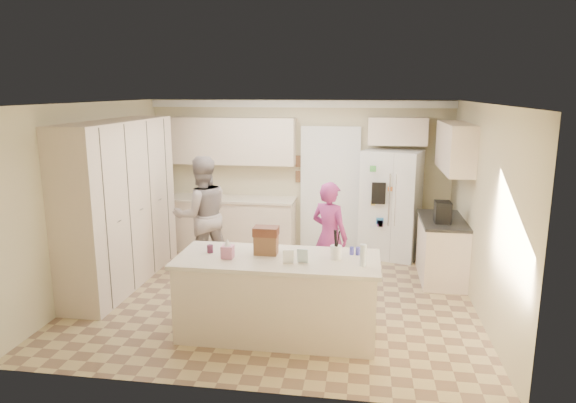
# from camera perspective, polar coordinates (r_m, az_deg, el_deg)

# --- Properties ---
(floor) EXTENTS (5.20, 4.60, 0.02)m
(floor) POSITION_cam_1_polar(r_m,az_deg,el_deg) (7.17, -1.23, -10.46)
(floor) COLOR tan
(floor) RESTS_ON ground
(ceiling) EXTENTS (5.20, 4.60, 0.02)m
(ceiling) POSITION_cam_1_polar(r_m,az_deg,el_deg) (6.61, -1.33, 10.97)
(ceiling) COLOR white
(ceiling) RESTS_ON wall_back
(wall_back) EXTENTS (5.20, 0.02, 2.60)m
(wall_back) POSITION_cam_1_polar(r_m,az_deg,el_deg) (9.02, 1.23, 2.96)
(wall_back) COLOR beige
(wall_back) RESTS_ON ground
(wall_front) EXTENTS (5.20, 0.02, 2.60)m
(wall_front) POSITION_cam_1_polar(r_m,az_deg,el_deg) (4.59, -6.22, -6.37)
(wall_front) COLOR beige
(wall_front) RESTS_ON ground
(wall_left) EXTENTS (0.02, 4.60, 2.60)m
(wall_left) POSITION_cam_1_polar(r_m,az_deg,el_deg) (7.65, -20.91, 0.46)
(wall_left) COLOR beige
(wall_left) RESTS_ON ground
(wall_right) EXTENTS (0.02, 4.60, 2.60)m
(wall_right) POSITION_cam_1_polar(r_m,az_deg,el_deg) (6.84, 20.82, -0.88)
(wall_right) COLOR beige
(wall_right) RESTS_ON ground
(crown_back) EXTENTS (5.20, 0.08, 0.12)m
(crown_back) POSITION_cam_1_polar(r_m,az_deg,el_deg) (8.85, 1.22, 10.79)
(crown_back) COLOR white
(crown_back) RESTS_ON wall_back
(pantry_bank) EXTENTS (0.60, 2.60, 2.35)m
(pantry_bank) POSITION_cam_1_polar(r_m,az_deg,el_deg) (7.71, -18.11, -0.21)
(pantry_bank) COLOR beige
(pantry_bank) RESTS_ON floor
(back_base_cab) EXTENTS (2.20, 0.60, 0.88)m
(back_base_cab) POSITION_cam_1_polar(r_m,az_deg,el_deg) (9.12, -6.24, -2.54)
(back_base_cab) COLOR beige
(back_base_cab) RESTS_ON floor
(back_countertop) EXTENTS (2.24, 0.63, 0.04)m
(back_countertop) POSITION_cam_1_polar(r_m,az_deg,el_deg) (9.00, -6.33, 0.28)
(back_countertop) COLOR beige
(back_countertop) RESTS_ON back_base_cab
(back_upper_cab) EXTENTS (2.20, 0.35, 0.80)m
(back_upper_cab) POSITION_cam_1_polar(r_m,az_deg,el_deg) (8.98, -6.26, 6.71)
(back_upper_cab) COLOR beige
(back_upper_cab) RESTS_ON wall_back
(doorway_opening) EXTENTS (0.90, 0.06, 2.10)m
(doorway_opening) POSITION_cam_1_polar(r_m,az_deg,el_deg) (8.98, 4.68, 1.26)
(doorway_opening) COLOR black
(doorway_opening) RESTS_ON floor
(doorway_casing) EXTENTS (1.02, 0.03, 2.22)m
(doorway_casing) POSITION_cam_1_polar(r_m,az_deg,el_deg) (8.94, 4.66, 1.22)
(doorway_casing) COLOR white
(doorway_casing) RESTS_ON floor
(wall_frame_upper) EXTENTS (0.15, 0.02, 0.20)m
(wall_frame_upper) POSITION_cam_1_polar(r_m,az_deg,el_deg) (8.94, 1.33, 4.50)
(wall_frame_upper) COLOR brown
(wall_frame_upper) RESTS_ON wall_back
(wall_frame_lower) EXTENTS (0.15, 0.02, 0.20)m
(wall_frame_lower) POSITION_cam_1_polar(r_m,az_deg,el_deg) (8.98, 1.32, 2.79)
(wall_frame_lower) COLOR brown
(wall_frame_lower) RESTS_ON wall_back
(refrigerator) EXTENTS (1.06, 0.93, 1.80)m
(refrigerator) POSITION_cam_1_polar(r_m,az_deg,el_deg) (8.72, 11.36, -0.29)
(refrigerator) COLOR white
(refrigerator) RESTS_ON floor
(fridge_seam) EXTENTS (0.02, 0.02, 1.78)m
(fridge_seam) POSITION_cam_1_polar(r_m,az_deg,el_deg) (8.37, 11.47, -0.81)
(fridge_seam) COLOR gray
(fridge_seam) RESTS_ON refrigerator
(fridge_dispenser) EXTENTS (0.22, 0.03, 0.35)m
(fridge_dispenser) POSITION_cam_1_polar(r_m,az_deg,el_deg) (8.30, 10.03, 0.90)
(fridge_dispenser) COLOR black
(fridge_dispenser) RESTS_ON refrigerator
(fridge_handle_l) EXTENTS (0.02, 0.02, 0.85)m
(fridge_handle_l) POSITION_cam_1_polar(r_m,az_deg,el_deg) (8.32, 11.18, 0.18)
(fridge_handle_l) COLOR silver
(fridge_handle_l) RESTS_ON refrigerator
(fridge_handle_r) EXTENTS (0.02, 0.02, 0.85)m
(fridge_handle_r) POSITION_cam_1_polar(r_m,az_deg,el_deg) (8.33, 11.86, 0.16)
(fridge_handle_r) COLOR silver
(fridge_handle_r) RESTS_ON refrigerator
(over_fridge_cab) EXTENTS (0.95, 0.35, 0.45)m
(over_fridge_cab) POSITION_cam_1_polar(r_m,az_deg,el_deg) (8.68, 12.06, 7.65)
(over_fridge_cab) COLOR beige
(over_fridge_cab) RESTS_ON wall_back
(right_base_cab) EXTENTS (0.60, 1.20, 0.88)m
(right_base_cab) POSITION_cam_1_polar(r_m,az_deg,el_deg) (7.95, 16.68, -5.22)
(right_base_cab) COLOR beige
(right_base_cab) RESTS_ON floor
(right_countertop) EXTENTS (0.63, 1.24, 0.04)m
(right_countertop) POSITION_cam_1_polar(r_m,az_deg,el_deg) (7.83, 16.81, -2.01)
(right_countertop) COLOR #2D2B28
(right_countertop) RESTS_ON right_base_cab
(right_upper_cab) EXTENTS (0.35, 1.50, 0.70)m
(right_upper_cab) POSITION_cam_1_polar(r_m,az_deg,el_deg) (7.86, 18.06, 5.76)
(right_upper_cab) COLOR beige
(right_upper_cab) RESTS_ON wall_right
(coffee_maker) EXTENTS (0.22, 0.28, 0.30)m
(coffee_maker) POSITION_cam_1_polar(r_m,az_deg,el_deg) (7.59, 16.80, -1.13)
(coffee_maker) COLOR black
(coffee_maker) RESTS_ON right_countertop
(island_base) EXTENTS (2.20, 0.90, 0.88)m
(island_base) POSITION_cam_1_polar(r_m,az_deg,el_deg) (5.97, -1.14, -10.63)
(island_base) COLOR beige
(island_base) RESTS_ON floor
(island_top) EXTENTS (2.28, 0.96, 0.05)m
(island_top) POSITION_cam_1_polar(r_m,az_deg,el_deg) (5.80, -1.16, -6.45)
(island_top) COLOR beige
(island_top) RESTS_ON island_base
(utensil_crock) EXTENTS (0.13, 0.13, 0.15)m
(utensil_crock) POSITION_cam_1_polar(r_m,az_deg,el_deg) (5.75, 5.35, -5.63)
(utensil_crock) COLOR white
(utensil_crock) RESTS_ON island_top
(tissue_box) EXTENTS (0.13, 0.13, 0.14)m
(tissue_box) POSITION_cam_1_polar(r_m,az_deg,el_deg) (5.79, -6.73, -5.57)
(tissue_box) COLOR #C57095
(tissue_box) RESTS_ON island_top
(tissue_plume) EXTENTS (0.08, 0.08, 0.08)m
(tissue_plume) POSITION_cam_1_polar(r_m,az_deg,el_deg) (5.76, -6.76, -4.53)
(tissue_plume) COLOR white
(tissue_plume) RESTS_ON tissue_box
(dollhouse_body) EXTENTS (0.26, 0.18, 0.22)m
(dollhouse_body) POSITION_cam_1_polar(r_m,az_deg,el_deg) (5.88, -2.45, -4.81)
(dollhouse_body) COLOR brown
(dollhouse_body) RESTS_ON island_top
(dollhouse_roof) EXTENTS (0.28, 0.20, 0.10)m
(dollhouse_roof) POSITION_cam_1_polar(r_m,az_deg,el_deg) (5.83, -2.46, -3.31)
(dollhouse_roof) COLOR #592D1E
(dollhouse_roof) RESTS_ON dollhouse_body
(jam_jar) EXTENTS (0.07, 0.07, 0.09)m
(jam_jar) POSITION_cam_1_polar(r_m,az_deg,el_deg) (6.01, -8.66, -5.22)
(jam_jar) COLOR #59263F
(jam_jar) RESTS_ON island_top
(greeting_card_a) EXTENTS (0.12, 0.06, 0.16)m
(greeting_card_a) POSITION_cam_1_polar(r_m,az_deg,el_deg) (5.56, 0.02, -6.15)
(greeting_card_a) COLOR white
(greeting_card_a) RESTS_ON island_top
(greeting_card_b) EXTENTS (0.12, 0.05, 0.16)m
(greeting_card_b) POSITION_cam_1_polar(r_m,az_deg,el_deg) (5.59, 1.62, -6.06)
(greeting_card_b) COLOR silver
(greeting_card_b) RESTS_ON island_top
(water_bottle) EXTENTS (0.07, 0.07, 0.24)m
(water_bottle) POSITION_cam_1_polar(r_m,az_deg,el_deg) (5.54, 8.35, -5.92)
(water_bottle) COLOR silver
(water_bottle) RESTS_ON island_top
(shaker_salt) EXTENTS (0.05, 0.05, 0.09)m
(shaker_salt) POSITION_cam_1_polar(r_m,az_deg,el_deg) (5.91, 7.09, -5.46)
(shaker_salt) COLOR #3B3BAC
(shaker_salt) RESTS_ON island_top
(shaker_pepper) EXTENTS (0.05, 0.05, 0.09)m
(shaker_pepper) POSITION_cam_1_polar(r_m,az_deg,el_deg) (5.91, 7.77, -5.48)
(shaker_pepper) COLOR #3B3BAC
(shaker_pepper) RESTS_ON island_top
(teen_boy) EXTENTS (1.10, 1.04, 1.81)m
(teen_boy) POSITION_cam_1_polar(r_m,az_deg,el_deg) (7.88, -9.53, -1.53)
(teen_boy) COLOR #989290
(teen_boy) RESTS_ON floor
(teen_girl) EXTENTS (0.67, 0.60, 1.54)m
(teen_girl) POSITION_cam_1_polar(r_m,az_deg,el_deg) (7.17, 4.62, -3.87)
(teen_girl) COLOR #A83177
(teen_girl) RESTS_ON floor
(fridge_magnets) EXTENTS (0.76, 0.02, 1.44)m
(fridge_magnets) POSITION_cam_1_polar(r_m,az_deg,el_deg) (8.36, 11.47, -0.82)
(fridge_magnets) COLOR tan
(fridge_magnets) RESTS_ON refrigerator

